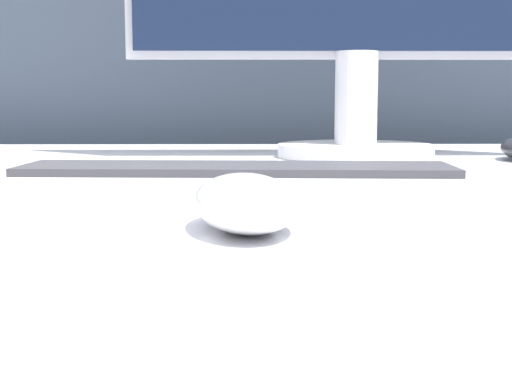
% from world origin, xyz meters
% --- Properties ---
extents(partition_panel, '(5.00, 0.03, 1.12)m').
position_xyz_m(partition_panel, '(0.00, 0.72, 0.56)').
color(partition_panel, '#333D4C').
rests_on(partition_panel, ground_plane).
extents(computer_mouse_near, '(0.09, 0.14, 0.04)m').
position_xyz_m(computer_mouse_near, '(0.00, -0.32, 0.72)').
color(computer_mouse_near, white).
rests_on(computer_mouse_near, desk).
extents(keyboard, '(0.46, 0.14, 0.02)m').
position_xyz_m(keyboard, '(-0.01, -0.09, 0.72)').
color(keyboard, silver).
rests_on(keyboard, desk).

